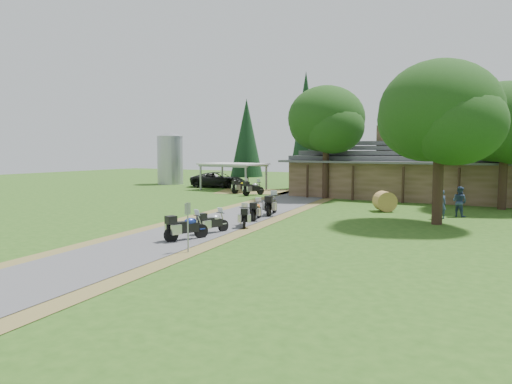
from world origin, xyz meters
The scene contains 23 objects.
ground centered at (0.00, 0.00, 0.00)m, with size 120.00×120.00×0.00m, color #274D15.
driveway centered at (-0.50, 4.00, 0.00)m, with size 46.00×46.00×0.00m, color #47474A.
lodge centered at (6.00, 24.00, 2.45)m, with size 21.40×9.40×4.90m, color brown, non-canonical shape.
silo centered at (-22.78, 26.65, 3.04)m, with size 2.99×2.99×6.08m, color gray.
carport centered at (-11.75, 23.14, 1.35)m, with size 6.23×4.15×2.70m, color silver, non-canonical shape.
car_white_sedan centered at (-16.34, 25.84, 0.97)m, with size 5.79×2.45×1.93m, color white.
car_dark_suv centered at (-15.01, 25.27, 1.23)m, with size 6.41×2.73×2.45m, color black.
motorcycle_row_a centered at (1.29, -1.29, 0.67)m, with size 1.97×0.64×1.35m, color navy, non-canonical shape.
motorcycle_row_b centered at (1.29, 0.80, 0.61)m, with size 1.78×0.58×1.22m, color #9A9EA1, non-canonical shape.
motorcycle_row_c centered at (1.50, 3.45, 0.60)m, with size 1.76×0.58×1.21m, color gold, non-canonical shape.
motorcycle_row_d centered at (0.82, 5.91, 0.62)m, with size 1.82×0.59×1.24m, color orange, non-canonical shape.
motorcycle_row_e centered at (0.55, 8.33, 0.73)m, with size 2.13×0.70×1.46m, color black, non-canonical shape.
motorcycle_carport_a centered at (-9.10, 20.41, 0.68)m, with size 1.99×0.65×1.36m, color #C9BA08, non-canonical shape.
motorcycle_carport_b centered at (-7.06, 19.11, 0.71)m, with size 2.07×0.67×1.41m, color slate, non-canonical shape.
person_a centered at (10.07, 11.86, 1.02)m, with size 0.58×0.42×2.05m, color navy.
person_b centered at (10.90, 13.32, 1.10)m, with size 0.62×0.45×2.20m, color navy.
hay_bale centered at (6.20, 13.71, 0.67)m, with size 1.33×1.33×1.22m, color olive.
sign_post centered at (3.00, -3.39, 1.02)m, with size 0.37×0.06×2.04m, color gray, non-canonical shape.
oak_lodge_left centered at (-0.50, 19.85, 5.37)m, with size 6.36×6.36×10.75m, color #193610, non-canonical shape.
oak_lodge_right centered at (12.89, 18.80, 4.81)m, with size 6.45×6.45×9.62m, color #193610, non-canonical shape.
oak_driveway centered at (10.27, 9.51, 5.01)m, with size 6.55×6.55×10.01m, color #193610, non-canonical shape.
cedar_near centered at (-6.01, 27.92, 6.02)m, with size 3.37×3.37×12.04m, color black.
cedar_far centered at (-14.11, 29.68, 4.91)m, with size 3.69×3.69×9.81m, color black.
Camera 1 is at (15.22, -19.15, 4.18)m, focal length 35.00 mm.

